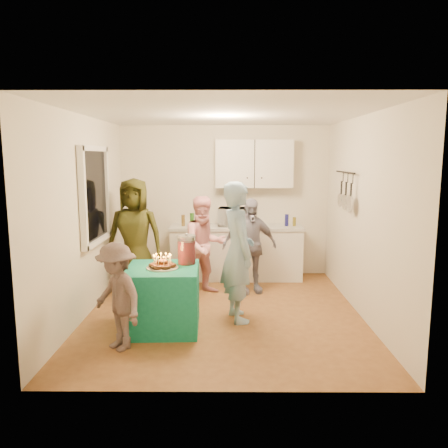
{
  "coord_description": "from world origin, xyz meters",
  "views": [
    {
      "loc": [
        0.04,
        -5.61,
        2.08
      ],
      "look_at": [
        0.0,
        0.35,
        1.15
      ],
      "focal_mm": 35.0,
      "sensor_mm": 36.0,
      "label": 1
    }
  ],
  "objects_px": {
    "child_near_left": "(117,297)",
    "punch_jar": "(187,250)",
    "microwave": "(235,217)",
    "man_birthday": "(238,252)",
    "counter": "(236,253)",
    "woman_back_left": "(135,236)",
    "party_table": "(163,298)",
    "woman_back_right": "(250,246)",
    "woman_back_center": "(205,246)"
  },
  "relations": [
    {
      "from": "party_table",
      "to": "counter",
      "type": "bearing_deg",
      "value": 67.41
    },
    {
      "from": "microwave",
      "to": "punch_jar",
      "type": "bearing_deg",
      "value": -100.81
    },
    {
      "from": "man_birthday",
      "to": "woman_back_center",
      "type": "relative_size",
      "value": 1.19
    },
    {
      "from": "microwave",
      "to": "man_birthday",
      "type": "distance_m",
      "value": 1.94
    },
    {
      "from": "woman_back_center",
      "to": "woman_back_left",
      "type": "bearing_deg",
      "value": 150.15
    },
    {
      "from": "woman_back_left",
      "to": "counter",
      "type": "bearing_deg",
      "value": 30.7
    },
    {
      "from": "counter",
      "to": "woman_back_right",
      "type": "relative_size",
      "value": 1.51
    },
    {
      "from": "punch_jar",
      "to": "party_table",
      "type": "bearing_deg",
      "value": -144.86
    },
    {
      "from": "punch_jar",
      "to": "woman_back_left",
      "type": "bearing_deg",
      "value": 125.57
    },
    {
      "from": "woman_back_center",
      "to": "woman_back_right",
      "type": "relative_size",
      "value": 1.02
    },
    {
      "from": "counter",
      "to": "woman_back_center",
      "type": "height_order",
      "value": "woman_back_center"
    },
    {
      "from": "woman_back_center",
      "to": "microwave",
      "type": "bearing_deg",
      "value": 36.81
    },
    {
      "from": "man_birthday",
      "to": "child_near_left",
      "type": "distance_m",
      "value": 1.62
    },
    {
      "from": "punch_jar",
      "to": "child_near_left",
      "type": "bearing_deg",
      "value": -131.59
    },
    {
      "from": "woman_back_left",
      "to": "child_near_left",
      "type": "xyz_separation_m",
      "value": [
        0.23,
        -2.04,
        -0.29
      ]
    },
    {
      "from": "microwave",
      "to": "woman_back_left",
      "type": "xyz_separation_m",
      "value": [
        -1.54,
        -0.78,
        -0.19
      ]
    },
    {
      "from": "punch_jar",
      "to": "child_near_left",
      "type": "distance_m",
      "value": 1.08
    },
    {
      "from": "microwave",
      "to": "man_birthday",
      "type": "relative_size",
      "value": 0.31
    },
    {
      "from": "counter",
      "to": "woman_back_center",
      "type": "distance_m",
      "value": 1.05
    },
    {
      "from": "counter",
      "to": "microwave",
      "type": "height_order",
      "value": "microwave"
    },
    {
      "from": "counter",
      "to": "child_near_left",
      "type": "bearing_deg",
      "value": -115.41
    },
    {
      "from": "woman_back_left",
      "to": "woman_back_center",
      "type": "bearing_deg",
      "value": -0.72
    },
    {
      "from": "woman_back_left",
      "to": "punch_jar",
      "type": "bearing_deg",
      "value": -50.24
    },
    {
      "from": "counter",
      "to": "man_birthday",
      "type": "height_order",
      "value": "man_birthday"
    },
    {
      "from": "punch_jar",
      "to": "man_birthday",
      "type": "xyz_separation_m",
      "value": [
        0.63,
        0.12,
        -0.04
      ]
    },
    {
      "from": "party_table",
      "to": "woman_back_left",
      "type": "bearing_deg",
      "value": 113.33
    },
    {
      "from": "party_table",
      "to": "woman_back_right",
      "type": "distance_m",
      "value": 1.86
    },
    {
      "from": "woman_back_center",
      "to": "child_near_left",
      "type": "height_order",
      "value": "woman_back_center"
    },
    {
      "from": "woman_back_right",
      "to": "child_near_left",
      "type": "bearing_deg",
      "value": -141.51
    },
    {
      "from": "woman_back_right",
      "to": "child_near_left",
      "type": "height_order",
      "value": "woman_back_right"
    },
    {
      "from": "woman_back_center",
      "to": "child_near_left",
      "type": "bearing_deg",
      "value": -138.44
    },
    {
      "from": "woman_back_right",
      "to": "woman_back_left",
      "type": "bearing_deg",
      "value": 165.02
    },
    {
      "from": "counter",
      "to": "man_birthday",
      "type": "xyz_separation_m",
      "value": [
        -0.02,
        -1.93,
        0.46
      ]
    },
    {
      "from": "party_table",
      "to": "child_near_left",
      "type": "height_order",
      "value": "child_near_left"
    },
    {
      "from": "punch_jar",
      "to": "woman_back_left",
      "type": "height_order",
      "value": "woman_back_left"
    },
    {
      "from": "microwave",
      "to": "woman_back_center",
      "type": "distance_m",
      "value": 1.04
    },
    {
      "from": "counter",
      "to": "woman_back_center",
      "type": "xyz_separation_m",
      "value": [
        -0.49,
        -0.87,
        0.32
      ]
    },
    {
      "from": "man_birthday",
      "to": "child_near_left",
      "type": "bearing_deg",
      "value": 108.9
    },
    {
      "from": "microwave",
      "to": "man_birthday",
      "type": "xyz_separation_m",
      "value": [
        0.0,
        -1.93,
        -0.18
      ]
    },
    {
      "from": "woman_back_left",
      "to": "woman_back_right",
      "type": "relative_size",
      "value": 1.21
    },
    {
      "from": "microwave",
      "to": "woman_back_right",
      "type": "xyz_separation_m",
      "value": [
        0.21,
        -0.79,
        -0.33
      ]
    },
    {
      "from": "woman_back_right",
      "to": "woman_back_center",
      "type": "bearing_deg",
      "value": 172.02
    },
    {
      "from": "man_birthday",
      "to": "child_near_left",
      "type": "xyz_separation_m",
      "value": [
        -1.32,
        -0.89,
        -0.3
      ]
    },
    {
      "from": "microwave",
      "to": "party_table",
      "type": "bearing_deg",
      "value": -105.7
    },
    {
      "from": "punch_jar",
      "to": "woman_back_center",
      "type": "xyz_separation_m",
      "value": [
        0.16,
        1.18,
        -0.18
      ]
    },
    {
      "from": "counter",
      "to": "woman_back_left",
      "type": "height_order",
      "value": "woman_back_left"
    },
    {
      "from": "child_near_left",
      "to": "punch_jar",
      "type": "bearing_deg",
      "value": 92.94
    },
    {
      "from": "party_table",
      "to": "punch_jar",
      "type": "xyz_separation_m",
      "value": [
        0.28,
        0.19,
        0.55
      ]
    },
    {
      "from": "counter",
      "to": "woman_back_left",
      "type": "bearing_deg",
      "value": -153.49
    },
    {
      "from": "child_near_left",
      "to": "counter",
      "type": "bearing_deg",
      "value": 109.11
    }
  ]
}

